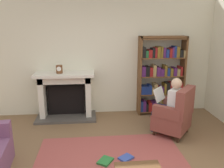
% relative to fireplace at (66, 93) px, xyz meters
% --- Properties ---
extents(back_wall, '(5.60, 0.10, 2.70)m').
position_rel_fireplace_xyz_m(back_wall, '(0.86, 0.25, 0.79)').
color(back_wall, silver).
rests_on(back_wall, ground).
extents(area_rug, '(2.40, 1.80, 0.01)m').
position_rel_fireplace_xyz_m(area_rug, '(0.86, -2.00, -0.56)').
color(area_rug, '#9E4843').
rests_on(area_rug, ground).
extents(fireplace, '(1.35, 0.64, 1.06)m').
position_rel_fireplace_xyz_m(fireplace, '(0.00, 0.00, 0.00)').
color(fireplace, '#4C4742').
rests_on(fireplace, ground).
extents(mantel_clock, '(0.14, 0.14, 0.18)m').
position_rel_fireplace_xyz_m(mantel_clock, '(-0.10, -0.10, 0.58)').
color(mantel_clock, brown).
rests_on(mantel_clock, fireplace).
extents(bookshelf, '(1.08, 0.32, 1.84)m').
position_rel_fireplace_xyz_m(bookshelf, '(2.23, 0.04, 0.33)').
color(bookshelf, brown).
rests_on(bookshelf, ground).
extents(armchair_reading, '(0.89, 0.89, 0.97)m').
position_rel_fireplace_xyz_m(armchair_reading, '(2.17, -1.14, -0.14)').
color(armchair_reading, '#331E14').
rests_on(armchair_reading, ground).
extents(seated_reader, '(0.59, 0.57, 1.14)m').
position_rel_fireplace_xyz_m(seated_reader, '(2.08, -1.07, 0.06)').
color(seated_reader, silver).
rests_on(seated_reader, ground).
extents(scattered_books, '(0.62, 0.34, 0.03)m').
position_rel_fireplace_xyz_m(scattered_books, '(0.91, -1.94, -0.53)').
color(scattered_books, '#334CA5').
rests_on(scattered_books, area_rug).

